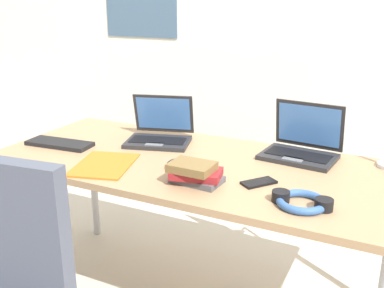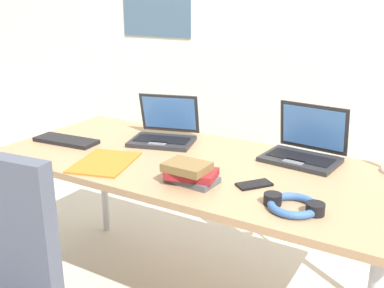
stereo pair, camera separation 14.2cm
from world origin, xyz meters
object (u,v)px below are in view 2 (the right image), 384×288
(laptop_near_lamp, at_px, (164,132))
(external_keyboard, at_px, (66,141))
(laptop_back_left, at_px, (304,149))
(paper_folder_mid_desk, at_px, (105,162))
(computer_mouse, at_px, (172,163))
(cell_phone, at_px, (254,184))
(headphones, at_px, (293,205))
(book_stack, at_px, (190,173))

(laptop_near_lamp, relative_size, external_keyboard, 1.12)
(laptop_back_left, distance_m, paper_folder_mid_desk, 0.88)
(laptop_near_lamp, distance_m, external_keyboard, 0.49)
(laptop_back_left, height_order, computer_mouse, laptop_back_left)
(paper_folder_mid_desk, bearing_deg, cell_phone, 8.95)
(laptop_back_left, height_order, paper_folder_mid_desk, laptop_back_left)
(laptop_back_left, xyz_separation_m, headphones, (0.12, -0.51, -0.03))
(laptop_back_left, bearing_deg, headphones, -76.61)
(external_keyboard, xyz_separation_m, cell_phone, (1.03, -0.03, -0.01))
(external_keyboard, distance_m, cell_phone, 1.03)
(external_keyboard, xyz_separation_m, computer_mouse, (0.64, -0.02, 0.01))
(laptop_near_lamp, distance_m, paper_folder_mid_desk, 0.40)
(cell_phone, relative_size, paper_folder_mid_desk, 0.44)
(laptop_near_lamp, bearing_deg, book_stack, -45.67)
(headphones, bearing_deg, external_keyboard, 173.24)
(computer_mouse, height_order, paper_folder_mid_desk, computer_mouse)
(external_keyboard, relative_size, headphones, 1.54)
(external_keyboard, bearing_deg, book_stack, -13.91)
(computer_mouse, distance_m, cell_phone, 0.38)
(laptop_back_left, xyz_separation_m, laptop_near_lamp, (-0.69, -0.09, -0.00))
(laptop_near_lamp, xyz_separation_m, headphones, (0.81, -0.41, -0.03))
(laptop_back_left, bearing_deg, book_stack, -121.62)
(headphones, height_order, paper_folder_mid_desk, headphones)
(laptop_back_left, height_order, book_stack, laptop_back_left)
(cell_phone, xyz_separation_m, book_stack, (-0.23, -0.10, 0.04))
(laptop_back_left, distance_m, headphones, 0.52)
(cell_phone, bearing_deg, paper_folder_mid_desk, -133.64)
(laptop_back_left, xyz_separation_m, book_stack, (-0.30, -0.49, -0.01))
(laptop_back_left, height_order, cell_phone, laptop_back_left)
(laptop_back_left, distance_m, laptop_near_lamp, 0.69)
(external_keyboard, bearing_deg, laptop_near_lamp, 28.48)
(cell_phone, xyz_separation_m, paper_folder_mid_desk, (-0.66, -0.10, -0.00))
(book_stack, xyz_separation_m, paper_folder_mid_desk, (-0.43, -0.00, -0.04))
(paper_folder_mid_desk, bearing_deg, laptop_back_left, 33.72)
(computer_mouse, relative_size, headphones, 0.45)
(computer_mouse, bearing_deg, external_keyboard, 172.27)
(paper_folder_mid_desk, bearing_deg, book_stack, 0.27)
(laptop_back_left, xyz_separation_m, cell_phone, (-0.07, -0.39, -0.04))
(external_keyboard, height_order, book_stack, book_stack)
(cell_phone, distance_m, headphones, 0.23)
(paper_folder_mid_desk, bearing_deg, external_keyboard, 160.47)
(computer_mouse, bearing_deg, laptop_back_left, 33.58)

